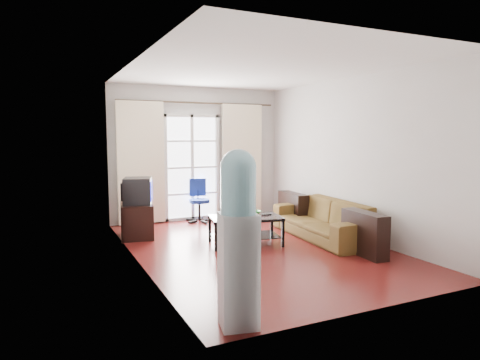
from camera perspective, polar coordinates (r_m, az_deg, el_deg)
name	(u,v)px	position (r m, az deg, el deg)	size (l,w,h in m)	color
floor	(256,248)	(6.69, 2.11, -9.00)	(5.20, 5.20, 0.00)	maroon
ceiling	(256,69)	(6.53, 2.20, 14.53)	(5.20, 5.20, 0.00)	white
wall_back	(198,154)	(8.86, -5.62, 3.50)	(3.60, 0.02, 2.70)	beige
wall_front	(380,175)	(4.34, 18.17, 0.68)	(3.60, 0.02, 2.70)	beige
wall_left	(136,164)	(5.86, -13.67, 2.12)	(0.02, 5.20, 2.70)	beige
wall_right	(351,158)	(7.47, 14.52, 2.89)	(0.02, 5.20, 2.70)	beige
french_door	(192,167)	(8.77, -6.41, 1.67)	(1.16, 0.06, 2.15)	white
curtain_rod	(199,103)	(8.78, -5.47, 10.21)	(0.04, 0.04, 3.30)	#4C3F2D
curtain_left	(141,163)	(8.42, -13.05, 2.23)	(0.90, 0.07, 2.35)	#FFF2CD
curtain_right	(242,160)	(9.12, 0.28, 2.66)	(0.90, 0.07, 2.35)	#FFF2CD
radiator	(235,201)	(9.16, -0.63, -2.80)	(0.64, 0.12, 0.64)	gray
sofa	(324,219)	(7.37, 11.07, -5.16)	(1.02, 2.24, 0.64)	brown
coffee_table	(245,226)	(6.81, 0.74, -6.21)	(1.22, 0.85, 0.45)	silver
bowl	(255,212)	(7.01, 1.96, -4.31)	(0.24, 0.24, 0.05)	#328932
book	(230,219)	(6.53, -1.29, -5.21)	(0.25, 0.25, 0.02)	#933012
remote	(266,215)	(6.87, 3.55, -4.65)	(0.17, 0.05, 0.02)	black
tv_stand	(137,220)	(7.53, -13.62, -5.23)	(0.52, 0.78, 0.57)	black
crt_tv	(137,191)	(7.40, -13.62, -1.42)	(0.58, 0.59, 0.45)	black
task_chair	(199,209)	(8.64, -5.47, -3.89)	(0.68, 0.68, 0.85)	black
water_cooler	(238,235)	(3.84, -0.21, -7.36)	(0.39, 0.39, 1.61)	white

